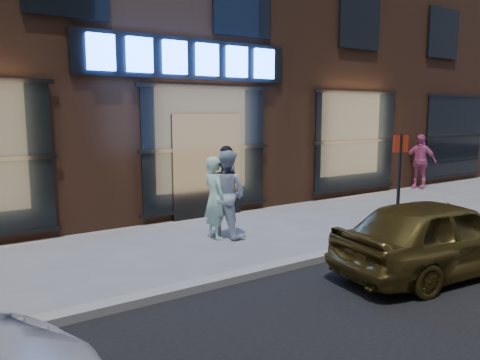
# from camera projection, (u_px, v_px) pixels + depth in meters

# --- Properties ---
(ground) EXTENTS (90.00, 90.00, 0.00)m
(ground) POSITION_uv_depth(u_px,v_px,m) (326.00, 259.00, 7.81)
(ground) COLOR slate
(ground) RESTS_ON ground
(curb) EXTENTS (60.00, 0.25, 0.12)m
(curb) POSITION_uv_depth(u_px,v_px,m) (326.00, 256.00, 7.80)
(curb) COLOR gray
(curb) RESTS_ON ground
(storefront_building) EXTENTS (30.20, 8.28, 10.30)m
(storefront_building) POSITION_uv_depth(u_px,v_px,m) (136.00, 18.00, 13.61)
(storefront_building) COLOR #54301E
(storefront_building) RESTS_ON ground
(man_bowtie) EXTENTS (0.39, 0.58, 1.60)m
(man_bowtie) POSITION_uv_depth(u_px,v_px,m) (215.00, 198.00, 9.00)
(man_bowtie) COLOR #A6DABC
(man_bowtie) RESTS_ON ground
(man_cap) EXTENTS (0.90, 1.01, 1.72)m
(man_cap) POSITION_uv_depth(u_px,v_px,m) (226.00, 194.00, 9.10)
(man_cap) COLOR silver
(man_cap) RESTS_ON ground
(passerby) EXTENTS (0.75, 1.10, 1.74)m
(passerby) POSITION_uv_depth(u_px,v_px,m) (420.00, 161.00, 15.02)
(passerby) COLOR #D75892
(passerby) RESTS_ON ground
(gold_sedan) EXTENTS (3.59, 1.76, 1.18)m
(gold_sedan) POSITION_uv_depth(u_px,v_px,m) (439.00, 236.00, 7.01)
(gold_sedan) COLOR brown
(gold_sedan) RESTS_ON ground
(sign_post) EXTENTS (0.32, 0.12, 2.03)m
(sign_post) POSITION_uv_depth(u_px,v_px,m) (399.00, 177.00, 8.85)
(sign_post) COLOR #262628
(sign_post) RESTS_ON ground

